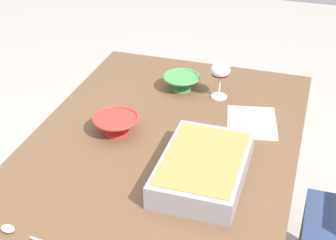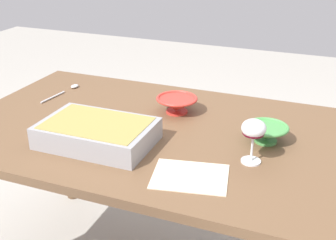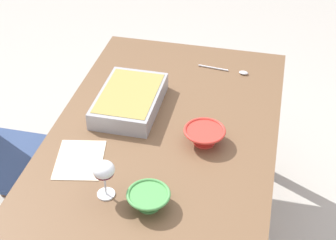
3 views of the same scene
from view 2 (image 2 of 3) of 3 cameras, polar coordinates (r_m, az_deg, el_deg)
The scene contains 7 objects.
dining_table at distance 1.72m, azimuth -2.79°, elevation -4.27°, with size 1.45×0.94×0.74m.
wine_glass at distance 1.41m, azimuth 11.17°, elevation -1.45°, with size 0.08×0.08×0.15m.
casserole_dish at distance 1.55m, azimuth -9.28°, elevation -1.55°, with size 0.39×0.26×0.08m.
mixing_bowl at distance 1.79m, azimuth 1.18°, elevation 2.16°, with size 0.17×0.17×0.07m.
small_bowl at distance 1.59m, azimuth 12.80°, elevation -1.59°, with size 0.16×0.16×0.06m.
serving_spoon at distance 2.08m, azimuth -13.08°, elevation 3.89°, with size 0.05×0.25×0.01m.
napkin at distance 1.36m, azimuth 2.92°, elevation -7.41°, with size 0.23×0.18×0.00m, color beige.
Camera 2 is at (-0.63, 1.38, 1.45)m, focal length 46.41 mm.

